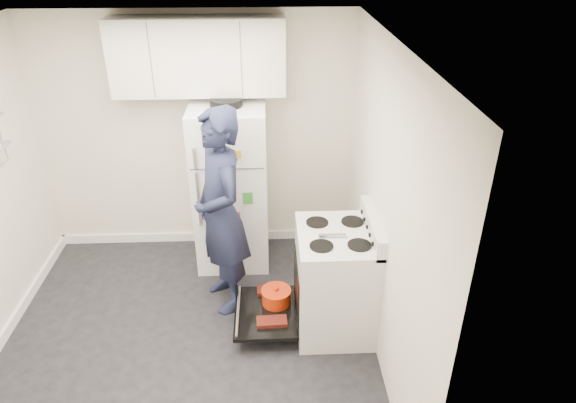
{
  "coord_description": "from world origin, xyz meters",
  "views": [
    {
      "loc": [
        0.72,
        -3.37,
        3.19
      ],
      "look_at": [
        0.89,
        0.54,
        1.05
      ],
      "focal_mm": 32.0,
      "sensor_mm": 36.0,
      "label": 1
    }
  ],
  "objects_px": {
    "open_oven_door": "(270,306)",
    "person": "(221,213)",
    "electric_range": "(334,281)",
    "refrigerator": "(231,186)"
  },
  "relations": [
    {
      "from": "open_oven_door",
      "to": "person",
      "type": "distance_m",
      "value": 0.93
    },
    {
      "from": "electric_range",
      "to": "person",
      "type": "bearing_deg",
      "value": 158.91
    },
    {
      "from": "open_oven_door",
      "to": "refrigerator",
      "type": "relative_size",
      "value": 0.4
    },
    {
      "from": "person",
      "to": "electric_range",
      "type": "bearing_deg",
      "value": 46.21
    },
    {
      "from": "refrigerator",
      "to": "person",
      "type": "relative_size",
      "value": 0.92
    },
    {
      "from": "open_oven_door",
      "to": "refrigerator",
      "type": "bearing_deg",
      "value": 109.17
    },
    {
      "from": "open_oven_door",
      "to": "person",
      "type": "height_order",
      "value": "person"
    },
    {
      "from": "person",
      "to": "refrigerator",
      "type": "bearing_deg",
      "value": 153.76
    },
    {
      "from": "refrigerator",
      "to": "electric_range",
      "type": "bearing_deg",
      "value": -50.12
    },
    {
      "from": "open_oven_door",
      "to": "person",
      "type": "bearing_deg",
      "value": 141.59
    }
  ]
}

